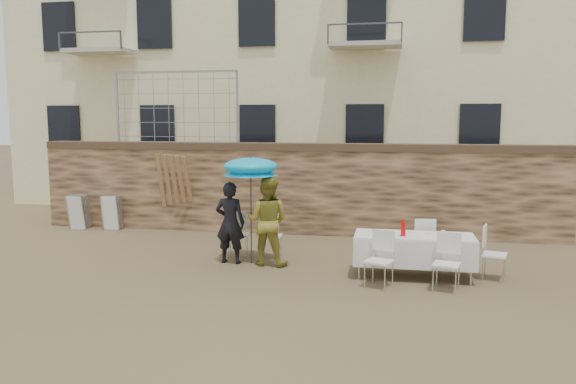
% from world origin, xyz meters
% --- Properties ---
extents(ground, '(80.00, 80.00, 0.00)m').
position_xyz_m(ground, '(0.00, 0.00, 0.00)').
color(ground, brown).
rests_on(ground, ground).
extents(stone_wall, '(13.00, 0.50, 2.20)m').
position_xyz_m(stone_wall, '(0.00, 5.00, 1.10)').
color(stone_wall, brown).
rests_on(stone_wall, ground).
extents(chain_link_fence, '(3.20, 0.06, 1.80)m').
position_xyz_m(chain_link_fence, '(-3.00, 5.00, 3.10)').
color(chain_link_fence, gray).
rests_on(chain_link_fence, stone_wall).
extents(man_suit, '(0.61, 0.42, 1.62)m').
position_xyz_m(man_suit, '(-0.70, 1.87, 0.81)').
color(man_suit, black).
rests_on(man_suit, ground).
extents(woman_dress, '(0.92, 0.75, 1.74)m').
position_xyz_m(woman_dress, '(0.05, 1.87, 0.87)').
color(woman_dress, gold).
rests_on(woman_dress, ground).
extents(umbrella, '(1.11, 1.11, 1.96)m').
position_xyz_m(umbrella, '(-0.30, 1.97, 1.85)').
color(umbrella, '#3F3F44').
rests_on(umbrella, ground).
extents(couple_chair_left, '(0.55, 0.55, 0.96)m').
position_xyz_m(couple_chair_left, '(-0.70, 2.42, 0.48)').
color(couple_chair_left, white).
rests_on(couple_chair_left, ground).
extents(couple_chair_right, '(0.48, 0.48, 0.96)m').
position_xyz_m(couple_chair_right, '(0.00, 2.42, 0.48)').
color(couple_chair_right, white).
rests_on(couple_chair_right, ground).
extents(banquet_table, '(2.10, 0.85, 0.78)m').
position_xyz_m(banquet_table, '(2.83, 1.50, 0.73)').
color(banquet_table, silver).
rests_on(banquet_table, ground).
extents(soda_bottle, '(0.09, 0.09, 0.26)m').
position_xyz_m(soda_bottle, '(2.63, 1.35, 0.91)').
color(soda_bottle, red).
rests_on(soda_bottle, banquet_table).
extents(table_chair_front_left, '(0.62, 0.62, 0.96)m').
position_xyz_m(table_chair_front_left, '(2.23, 0.75, 0.48)').
color(table_chair_front_left, white).
rests_on(table_chair_front_left, ground).
extents(table_chair_front_right, '(0.58, 0.58, 0.96)m').
position_xyz_m(table_chair_front_right, '(3.33, 0.75, 0.48)').
color(table_chair_front_right, white).
rests_on(table_chair_front_right, ground).
extents(table_chair_back, '(0.54, 0.54, 0.96)m').
position_xyz_m(table_chair_back, '(3.03, 2.30, 0.48)').
color(table_chair_back, white).
rests_on(table_chair_back, ground).
extents(table_chair_side, '(0.59, 0.59, 0.96)m').
position_xyz_m(table_chair_side, '(4.23, 1.60, 0.48)').
color(table_chair_side, white).
rests_on(table_chair_side, ground).
extents(chair_stack_left, '(0.46, 0.47, 0.92)m').
position_xyz_m(chair_stack_left, '(-5.49, 4.60, 0.46)').
color(chair_stack_left, white).
rests_on(chair_stack_left, ground).
extents(chair_stack_right, '(0.46, 0.40, 0.92)m').
position_xyz_m(chair_stack_right, '(-4.59, 4.60, 0.46)').
color(chair_stack_right, white).
rests_on(chair_stack_right, ground).
extents(wood_planks, '(0.70, 0.20, 2.00)m').
position_xyz_m(wood_planks, '(-2.99, 4.67, 1.00)').
color(wood_planks, '#A37749').
rests_on(wood_planks, ground).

